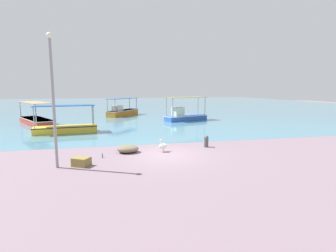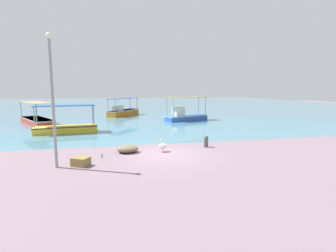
{
  "view_description": "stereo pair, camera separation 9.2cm",
  "coord_description": "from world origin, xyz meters",
  "px_view_note": "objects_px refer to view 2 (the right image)",
  "views": [
    {
      "loc": [
        -3.2,
        -14.59,
        3.83
      ],
      "look_at": [
        1.3,
        5.44,
        0.89
      ],
      "focal_mm": 28.0,
      "sensor_mm": 36.0,
      "label": 1
    },
    {
      "loc": [
        -3.11,
        -14.61,
        3.83
      ],
      "look_at": [
        1.3,
        5.44,
        0.89
      ],
      "focal_mm": 28.0,
      "sensor_mm": 36.0,
      "label": 2
    }
  ],
  "objects_px": {
    "fishing_boat_far_left": "(66,127)",
    "lamp_post": "(52,95)",
    "fishing_boat_center": "(37,120)",
    "fishing_boat_near_left": "(185,115)",
    "cargo_crate": "(81,162)",
    "glass_bottle": "(102,156)",
    "fishing_boat_far_right": "(123,111)",
    "pelican": "(163,146)",
    "mooring_bollard": "(206,141)",
    "net_pile": "(128,149)"
  },
  "relations": [
    {
      "from": "fishing_boat_center",
      "to": "glass_bottle",
      "type": "xyz_separation_m",
      "value": [
        7.3,
        -15.89,
        -0.38
      ]
    },
    {
      "from": "pelican",
      "to": "cargo_crate",
      "type": "relative_size",
      "value": 1.02
    },
    {
      "from": "fishing_boat_center",
      "to": "net_pile",
      "type": "bearing_deg",
      "value": -59.63
    },
    {
      "from": "fishing_boat_far_left",
      "to": "lamp_post",
      "type": "bearing_deg",
      "value": -83.56
    },
    {
      "from": "mooring_bollard",
      "to": "fishing_boat_far_right",
      "type": "bearing_deg",
      "value": 101.3
    },
    {
      "from": "lamp_post",
      "to": "cargo_crate",
      "type": "relative_size",
      "value": 8.13
    },
    {
      "from": "net_pile",
      "to": "fishing_boat_center",
      "type": "bearing_deg",
      "value": 120.37
    },
    {
      "from": "fishing_boat_center",
      "to": "glass_bottle",
      "type": "relative_size",
      "value": 25.81
    },
    {
      "from": "fishing_boat_near_left",
      "to": "net_pile",
      "type": "height_order",
      "value": "fishing_boat_near_left"
    },
    {
      "from": "fishing_boat_far_left",
      "to": "fishing_boat_near_left",
      "type": "bearing_deg",
      "value": 26.26
    },
    {
      "from": "lamp_post",
      "to": "fishing_boat_far_right",
      "type": "bearing_deg",
      "value": 79.88
    },
    {
      "from": "fishing_boat_far_right",
      "to": "pelican",
      "type": "bearing_deg",
      "value": -86.67
    },
    {
      "from": "fishing_boat_far_left",
      "to": "glass_bottle",
      "type": "distance_m",
      "value": 9.87
    },
    {
      "from": "fishing_boat_far_left",
      "to": "mooring_bollard",
      "type": "bearing_deg",
      "value": -38.8
    },
    {
      "from": "fishing_boat_center",
      "to": "cargo_crate",
      "type": "height_order",
      "value": "fishing_boat_center"
    },
    {
      "from": "fishing_boat_near_left",
      "to": "pelican",
      "type": "height_order",
      "value": "fishing_boat_near_left"
    },
    {
      "from": "fishing_boat_far_left",
      "to": "cargo_crate",
      "type": "height_order",
      "value": "fishing_boat_far_left"
    },
    {
      "from": "pelican",
      "to": "cargo_crate",
      "type": "bearing_deg",
      "value": -156.49
    },
    {
      "from": "net_pile",
      "to": "cargo_crate",
      "type": "xyz_separation_m",
      "value": [
        -2.46,
        -2.29,
        -0.01
      ]
    },
    {
      "from": "cargo_crate",
      "to": "net_pile",
      "type": "bearing_deg",
      "value": 42.96
    },
    {
      "from": "fishing_boat_center",
      "to": "fishing_boat_far_right",
      "type": "xyz_separation_m",
      "value": [
        9.57,
        7.24,
        0.12
      ]
    },
    {
      "from": "net_pile",
      "to": "glass_bottle",
      "type": "bearing_deg",
      "value": -148.58
    },
    {
      "from": "lamp_post",
      "to": "glass_bottle",
      "type": "distance_m",
      "value": 4.28
    },
    {
      "from": "glass_bottle",
      "to": "fishing_boat_center",
      "type": "bearing_deg",
      "value": 114.68
    },
    {
      "from": "fishing_boat_near_left",
      "to": "fishing_boat_far_left",
      "type": "distance_m",
      "value": 14.06
    },
    {
      "from": "fishing_boat_far_left",
      "to": "lamp_post",
      "type": "relative_size",
      "value": 0.84
    },
    {
      "from": "lamp_post",
      "to": "net_pile",
      "type": "relative_size",
      "value": 4.92
    },
    {
      "from": "fishing_boat_center",
      "to": "fishing_boat_far_left",
      "type": "height_order",
      "value": "fishing_boat_far_left"
    },
    {
      "from": "fishing_boat_center",
      "to": "cargo_crate",
      "type": "xyz_separation_m",
      "value": [
        6.32,
        -17.28,
        -0.27
      ]
    },
    {
      "from": "fishing_boat_far_left",
      "to": "mooring_bollard",
      "type": "xyz_separation_m",
      "value": [
        9.96,
        -8.01,
        -0.07
      ]
    },
    {
      "from": "lamp_post",
      "to": "glass_bottle",
      "type": "xyz_separation_m",
      "value": [
        2.11,
        1.42,
        -3.45
      ]
    },
    {
      "from": "fishing_boat_near_left",
      "to": "lamp_post",
      "type": "height_order",
      "value": "lamp_post"
    },
    {
      "from": "mooring_bollard",
      "to": "cargo_crate",
      "type": "distance_m",
      "value": 8.08
    },
    {
      "from": "fishing_boat_near_left",
      "to": "cargo_crate",
      "type": "height_order",
      "value": "fishing_boat_near_left"
    },
    {
      "from": "net_pile",
      "to": "glass_bottle",
      "type": "xyz_separation_m",
      "value": [
        -1.48,
        -0.9,
        -0.12
      ]
    },
    {
      "from": "fishing_boat_far_left",
      "to": "cargo_crate",
      "type": "xyz_separation_m",
      "value": [
        2.34,
        -10.68,
        -0.27
      ]
    },
    {
      "from": "mooring_bollard",
      "to": "cargo_crate",
      "type": "xyz_separation_m",
      "value": [
        -7.62,
        -2.67,
        -0.2
      ]
    },
    {
      "from": "pelican",
      "to": "lamp_post",
      "type": "height_order",
      "value": "lamp_post"
    },
    {
      "from": "fishing_boat_far_right",
      "to": "fishing_boat_near_left",
      "type": "bearing_deg",
      "value": -47.37
    },
    {
      "from": "cargo_crate",
      "to": "fishing_boat_far_right",
      "type": "bearing_deg",
      "value": 82.44
    },
    {
      "from": "pelican",
      "to": "glass_bottle",
      "type": "relative_size",
      "value": 2.96
    },
    {
      "from": "fishing_boat_near_left",
      "to": "glass_bottle",
      "type": "relative_size",
      "value": 20.5
    },
    {
      "from": "fishing_boat_far_left",
      "to": "mooring_bollard",
      "type": "height_order",
      "value": "fishing_boat_far_left"
    },
    {
      "from": "mooring_bollard",
      "to": "net_pile",
      "type": "height_order",
      "value": "mooring_bollard"
    },
    {
      "from": "fishing_boat_center",
      "to": "fishing_boat_near_left",
      "type": "bearing_deg",
      "value": -1.33
    },
    {
      "from": "fishing_boat_far_left",
      "to": "mooring_bollard",
      "type": "distance_m",
      "value": 12.78
    },
    {
      "from": "net_pile",
      "to": "cargo_crate",
      "type": "bearing_deg",
      "value": -137.04
    },
    {
      "from": "lamp_post",
      "to": "mooring_bollard",
      "type": "relative_size",
      "value": 8.22
    },
    {
      "from": "lamp_post",
      "to": "glass_bottle",
      "type": "height_order",
      "value": "lamp_post"
    },
    {
      "from": "fishing_boat_far_left",
      "to": "fishing_boat_far_right",
      "type": "distance_m",
      "value": 14.93
    }
  ]
}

